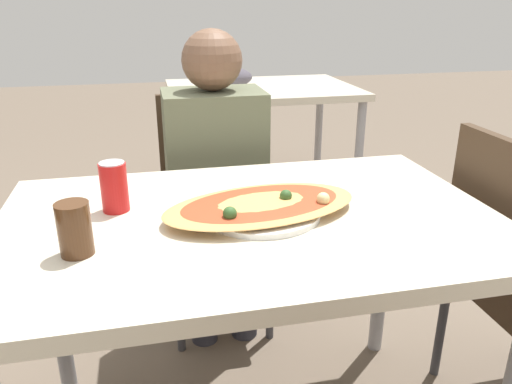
{
  "coord_description": "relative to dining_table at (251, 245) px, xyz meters",
  "views": [
    {
      "loc": [
        -0.23,
        -1.08,
        1.23
      ],
      "look_at": [
        0.01,
        0.0,
        0.8
      ],
      "focal_mm": 35.0,
      "sensor_mm": 36.0,
      "label": 1
    }
  ],
  "objects": [
    {
      "name": "dining_table",
      "position": [
        0.0,
        0.0,
        0.0
      ],
      "size": [
        1.2,
        0.77,
        0.74
      ],
      "color": "beige",
      "rests_on": "ground_plane"
    },
    {
      "name": "pizza_main",
      "position": [
        0.03,
        0.01,
        0.1
      ],
      "size": [
        0.53,
        0.34,
        0.06
      ],
      "color": "white",
      "rests_on": "dining_table"
    },
    {
      "name": "person_seated",
      "position": [
        0.0,
        0.6,
        0.01
      ],
      "size": [
        0.35,
        0.27,
        1.14
      ],
      "rotation": [
        0.0,
        0.0,
        3.14
      ],
      "color": "#2D2D38",
      "rests_on": "ground_plane"
    },
    {
      "name": "chair_far_seated",
      "position": [
        0.0,
        0.72,
        -0.16
      ],
      "size": [
        0.4,
        0.4,
        0.9
      ],
      "rotation": [
        0.0,
        0.0,
        3.14
      ],
      "color": "#3F2D1E",
      "rests_on": "ground_plane"
    },
    {
      "name": "background_table",
      "position": [
        0.42,
        1.85,
        0.02
      ],
      "size": [
        1.1,
        0.8,
        0.86
      ],
      "color": "beige",
      "rests_on": "ground_plane"
    },
    {
      "name": "drink_glass",
      "position": [
        -0.39,
        -0.11,
        0.14
      ],
      "size": [
        0.07,
        0.07,
        0.11
      ],
      "color": "#4C2D19",
      "rests_on": "dining_table"
    },
    {
      "name": "soda_can",
      "position": [
        -0.32,
        0.11,
        0.14
      ],
      "size": [
        0.07,
        0.07,
        0.12
      ],
      "color": "red",
      "rests_on": "dining_table"
    }
  ]
}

